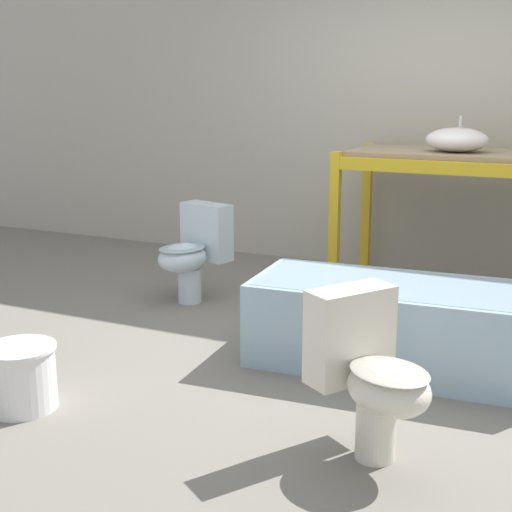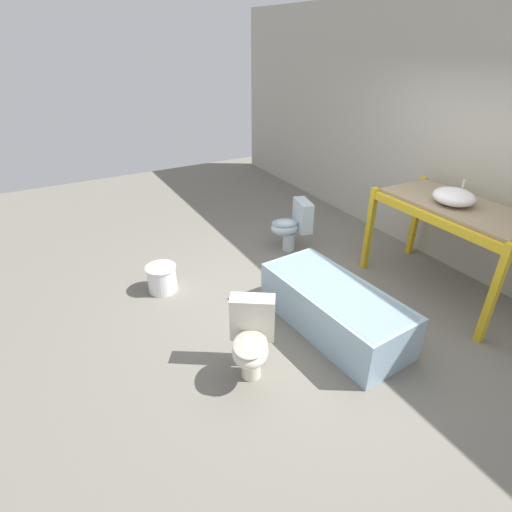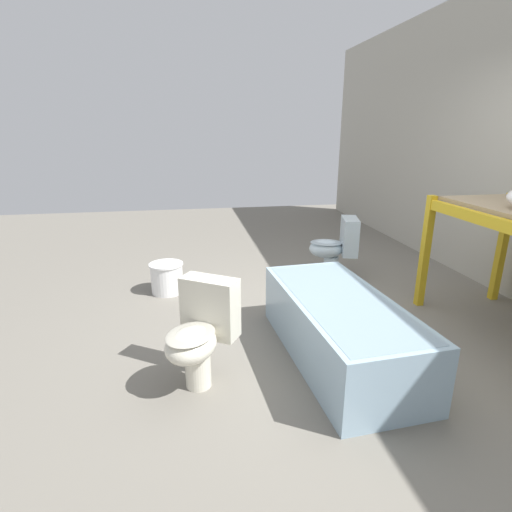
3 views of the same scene
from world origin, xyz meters
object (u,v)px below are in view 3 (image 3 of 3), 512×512
Objects in this scene: toilet_far at (200,330)px; bucket_white at (167,277)px; bathtub_main at (339,324)px; toilet_near at (336,245)px.

toilet_far is 2.00× the size of bucket_white.
bathtub_main is 4.67× the size of bucket_white.
bucket_white is (0.13, -1.96, -0.22)m from toilet_near.
toilet_far is 1.74m from bucket_white.
toilet_far is at bearing 9.91° from bucket_white.
bucket_white is at bearing 133.14° from toilet_far.
toilet_far is at bearing -86.08° from bathtub_main.
toilet_near is at bearing 93.87° from bucket_white.
toilet_near is 1.98m from bucket_white.
bucket_white is at bearing -142.94° from bathtub_main.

